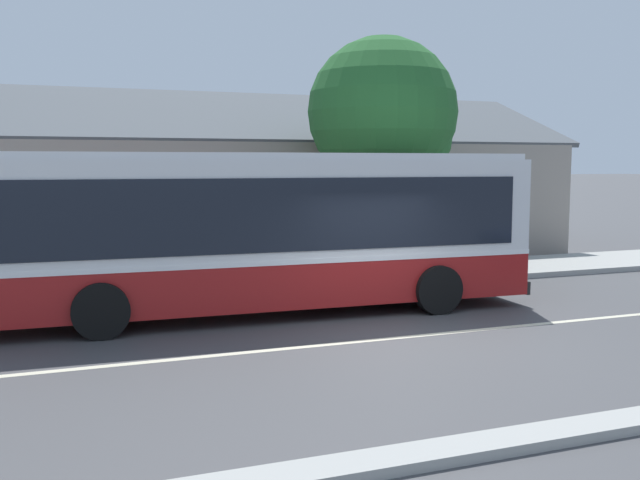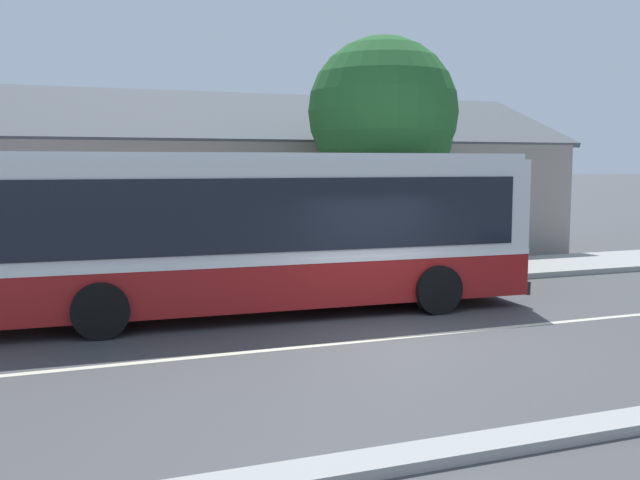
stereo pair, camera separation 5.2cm
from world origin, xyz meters
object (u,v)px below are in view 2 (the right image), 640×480
Objects in this scene: bench_down_street at (90,276)px; bus_stop_sign at (481,217)px; street_tree_primary at (387,119)px; transit_bus at (257,228)px.

bus_stop_sign is (9.81, -0.36, 1.07)m from bench_down_street.
street_tree_primary is (7.90, 1.38, 3.68)m from bench_down_street.
street_tree_primary reaches higher than bench_down_street.
bus_stop_sign is at bearing -42.35° from street_tree_primary.
transit_bus is 4.74× the size of bus_stop_sign.
street_tree_primary is at bearing 137.65° from bus_stop_sign.
street_tree_primary is at bearing 9.91° from bench_down_street.
bench_down_street is at bearing 141.96° from transit_bus.
transit_bus reaches higher than bus_stop_sign.
bench_down_street is 9.87m from bus_stop_sign.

